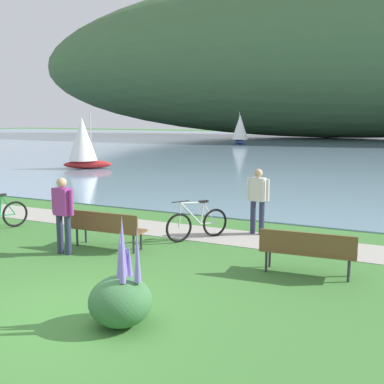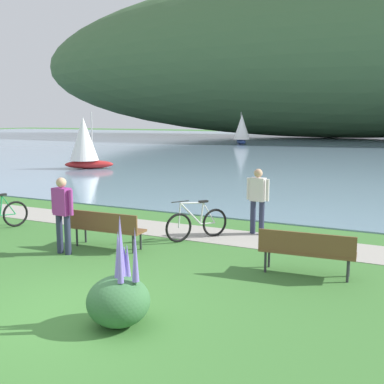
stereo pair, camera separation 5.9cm
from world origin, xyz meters
The scene contains 12 objects.
ground_plane centered at (0.00, 0.00, 0.00)m, with size 200.00×200.00×0.00m, color #3D7533.
bay_water centered at (0.00, 47.47, 0.02)m, with size 180.00×80.00×0.04m, color #7A99B2.
distant_hillside centered at (-6.49, 65.36, 12.10)m, with size 103.04×28.00×24.13m, color #42663D.
shoreline_path centered at (0.00, 5.49, 0.01)m, with size 60.00×1.50×0.01m, color #A39E93.
park_bench_near_camera centered at (-1.54, 3.31, 0.52)m, with size 1.82×0.55×0.88m.
park_bench_further_along centered at (3.01, 3.44, 0.52)m, with size 1.83×0.61×0.88m.
bicycle_leaning_near_bench centered at (0.01, 4.95, 0.40)m, with size 1.03×1.51×1.01m.
person_at_shoreline centered at (1.21, 6.07, 0.98)m, with size 0.61×0.25×1.71m.
person_on_the_grass centered at (-2.14, 2.57, 0.98)m, with size 0.61×0.24×1.71m.
echium_bush_mid_cluster centered at (1.01, 0.12, 0.43)m, with size 0.93×0.93×1.64m.
sailboat_nearest_to_shore centered at (-12.49, 16.31, 1.58)m, with size 2.77×2.37×3.28m.
sailboat_toward_hillside centered at (-12.61, 43.89, 1.73)m, with size 2.53×3.06×3.59m.
Camera 1 is at (4.63, -5.13, 3.00)m, focal length 42.95 mm.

